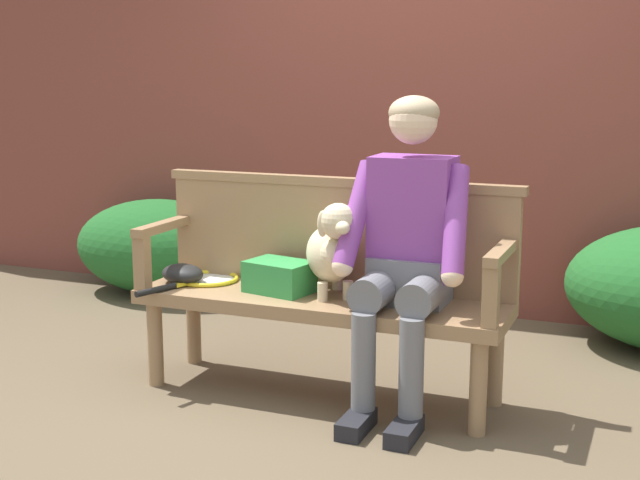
{
  "coord_description": "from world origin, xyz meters",
  "views": [
    {
      "loc": [
        1.4,
        -3.43,
        1.42
      ],
      "look_at": [
        0.0,
        0.0,
        0.7
      ],
      "focal_mm": 49.07,
      "sensor_mm": 36.0,
      "label": 1
    }
  ],
  "objects_px": {
    "tennis_racket": "(203,280)",
    "baseball_glove": "(183,274)",
    "person_seated": "(407,242)",
    "garden_bench": "(320,310)",
    "sports_bag": "(279,277)",
    "dog_on_bench": "(332,249)"
  },
  "relations": [
    {
      "from": "baseball_glove",
      "to": "tennis_racket",
      "type": "bearing_deg",
      "value": 60.83
    },
    {
      "from": "person_seated",
      "to": "tennis_racket",
      "type": "relative_size",
      "value": 2.27
    },
    {
      "from": "dog_on_bench",
      "to": "sports_bag",
      "type": "xyz_separation_m",
      "value": [
        -0.25,
        -0.01,
        -0.14
      ]
    },
    {
      "from": "person_seated",
      "to": "baseball_glove",
      "type": "height_order",
      "value": "person_seated"
    },
    {
      "from": "person_seated",
      "to": "baseball_glove",
      "type": "distance_m",
      "value": 1.09
    },
    {
      "from": "garden_bench",
      "to": "person_seated",
      "type": "xyz_separation_m",
      "value": [
        0.39,
        -0.01,
        0.34
      ]
    },
    {
      "from": "garden_bench",
      "to": "sports_bag",
      "type": "distance_m",
      "value": 0.24
    },
    {
      "from": "sports_bag",
      "to": "garden_bench",
      "type": "bearing_deg",
      "value": 0.34
    },
    {
      "from": "garden_bench",
      "to": "baseball_glove",
      "type": "distance_m",
      "value": 0.69
    },
    {
      "from": "garden_bench",
      "to": "dog_on_bench",
      "type": "height_order",
      "value": "dog_on_bench"
    },
    {
      "from": "person_seated",
      "to": "sports_bag",
      "type": "xyz_separation_m",
      "value": [
        -0.59,
        0.01,
        -0.2
      ]
    },
    {
      "from": "tennis_racket",
      "to": "baseball_glove",
      "type": "distance_m",
      "value": 0.1
    },
    {
      "from": "dog_on_bench",
      "to": "baseball_glove",
      "type": "height_order",
      "value": "dog_on_bench"
    },
    {
      "from": "garden_bench",
      "to": "person_seated",
      "type": "relative_size",
      "value": 1.24
    },
    {
      "from": "dog_on_bench",
      "to": "person_seated",
      "type": "bearing_deg",
      "value": -2.05
    },
    {
      "from": "person_seated",
      "to": "dog_on_bench",
      "type": "xyz_separation_m",
      "value": [
        -0.34,
        0.01,
        -0.06
      ]
    },
    {
      "from": "person_seated",
      "to": "baseball_glove",
      "type": "xyz_separation_m",
      "value": [
        -1.07,
        -0.01,
        -0.23
      ]
    },
    {
      "from": "garden_bench",
      "to": "tennis_racket",
      "type": "height_order",
      "value": "tennis_racket"
    },
    {
      "from": "person_seated",
      "to": "sports_bag",
      "type": "height_order",
      "value": "person_seated"
    },
    {
      "from": "garden_bench",
      "to": "person_seated",
      "type": "bearing_deg",
      "value": -1.1
    },
    {
      "from": "baseball_glove",
      "to": "sports_bag",
      "type": "xyz_separation_m",
      "value": [
        0.48,
        0.02,
        0.02
      ]
    },
    {
      "from": "person_seated",
      "to": "dog_on_bench",
      "type": "relative_size",
      "value": 3.09
    }
  ]
}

